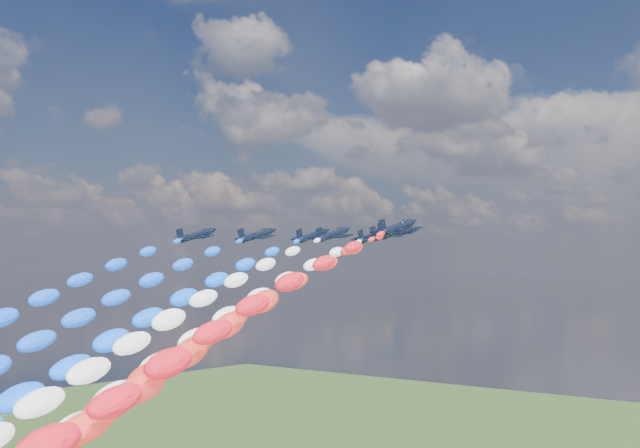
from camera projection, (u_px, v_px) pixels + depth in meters
The scene contains 15 objects.
jet_0 at pixel (196, 235), 179.55m from camera, with size 9.82×13.17×2.90m, color black, non-canonical shape.
jet_1 at pixel (256, 235), 179.72m from camera, with size 9.82×13.17×2.90m, color black, non-canonical shape.
trail_1 at pixel (13, 375), 132.59m from camera, with size 5.56×111.70×52.75m, color blue, non-canonical shape.
jet_2 at pixel (312, 236), 181.11m from camera, with size 9.82×13.17×2.90m, color black, non-canonical shape.
trail_2 at pixel (91, 374), 133.99m from camera, with size 5.56×111.70×52.75m, color #0D55FF, non-canonical shape.
jet_3 at pixel (333, 235), 175.66m from camera, with size 9.82×13.17×2.90m, color black, non-canonical shape.
trail_3 at pixel (110, 378), 128.53m from camera, with size 5.56×111.70×52.75m, color white, non-canonical shape.
jet_4 at pixel (372, 236), 184.29m from camera, with size 9.82×13.17×2.90m, color black, non-canonical shape.
trail_4 at pixel (177, 371), 137.16m from camera, with size 5.56×111.70×52.75m, color white, non-canonical shape.
jet_5 at pixel (386, 234), 170.64m from camera, with size 9.82×13.17×2.90m, color black, non-canonical shape.
trail_5 at pixel (174, 382), 123.51m from camera, with size 5.56×111.70×52.75m, color red, non-canonical shape.
jet_6 at pixel (395, 230), 157.13m from camera, with size 9.82×13.17×2.90m, color black, non-canonical shape.
trail_6 at pixel (161, 396), 110.00m from camera, with size 5.56×111.70×52.75m, color #F53529, non-canonical shape.
jet_7 at pixel (397, 228), 147.10m from camera, with size 9.82×13.17×2.90m, color black, non-canonical shape.
trail_7 at pixel (141, 409), 99.97m from camera, with size 5.56×111.70×52.75m, color red, non-canonical shape.
Camera 1 is at (105.88, -129.10, 83.64)m, focal length 45.23 mm.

